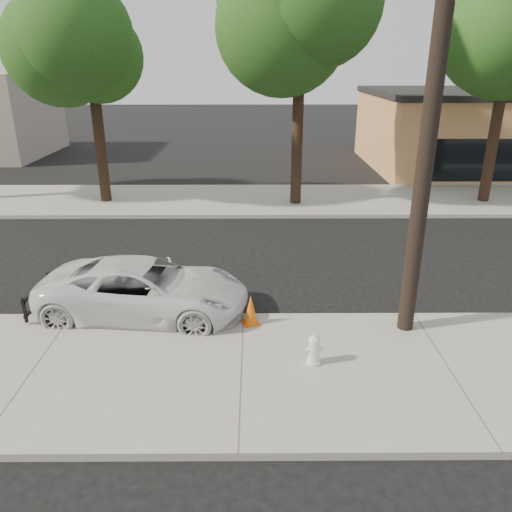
# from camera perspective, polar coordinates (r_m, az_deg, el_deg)

# --- Properties ---
(ground) EXTENTS (120.00, 120.00, 0.00)m
(ground) POSITION_cam_1_polar(r_m,az_deg,el_deg) (13.65, -1.29, -3.14)
(ground) COLOR black
(ground) RESTS_ON ground
(near_sidewalk) EXTENTS (90.00, 4.40, 0.15)m
(near_sidewalk) POSITION_cam_1_polar(r_m,az_deg,el_deg) (9.86, -1.69, -13.18)
(near_sidewalk) COLOR gray
(near_sidewalk) RESTS_ON ground
(far_sidewalk) EXTENTS (90.00, 5.00, 0.15)m
(far_sidewalk) POSITION_cam_1_polar(r_m,az_deg,el_deg) (21.65, -0.95, 6.44)
(far_sidewalk) COLOR gray
(far_sidewalk) RESTS_ON ground
(curb_near) EXTENTS (90.00, 0.12, 0.16)m
(curb_near) POSITION_cam_1_polar(r_m,az_deg,el_deg) (11.74, -1.45, -7.07)
(curb_near) COLOR #9E9B93
(curb_near) RESTS_ON ground
(utility_pole) EXTENTS (1.40, 0.34, 9.00)m
(utility_pole) POSITION_cam_1_polar(r_m,az_deg,el_deg) (10.33, 19.36, 14.86)
(utility_pole) COLOR black
(utility_pole) RESTS_ON near_sidewalk
(tree_b) EXTENTS (4.34, 4.20, 8.45)m
(tree_b) POSITION_cam_1_polar(r_m,az_deg,el_deg) (21.35, -18.12, 21.74)
(tree_b) COLOR black
(tree_b) RESTS_ON far_sidewalk
(tree_c) EXTENTS (4.96, 4.80, 9.55)m
(tree_c) POSITION_cam_1_polar(r_m,az_deg,el_deg) (20.19, 5.84, 24.84)
(tree_c) COLOR black
(tree_c) RESTS_ON far_sidewalk
(police_cruiser) EXTENTS (5.04, 2.70, 1.35)m
(police_cruiser) POSITION_cam_1_polar(r_m,az_deg,el_deg) (12.00, -12.57, -3.73)
(police_cruiser) COLOR silver
(police_cruiser) RESTS_ON ground
(fire_hydrant) EXTENTS (0.32, 0.29, 0.61)m
(fire_hydrant) POSITION_cam_1_polar(r_m,az_deg,el_deg) (9.90, 6.64, -10.62)
(fire_hydrant) COLOR silver
(fire_hydrant) RESTS_ON near_sidewalk
(traffic_cone) EXTENTS (0.46, 0.46, 0.70)m
(traffic_cone) POSITION_cam_1_polar(r_m,az_deg,el_deg) (11.19, -0.60, -6.18)
(traffic_cone) COLOR #DD5D0B
(traffic_cone) RESTS_ON near_sidewalk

